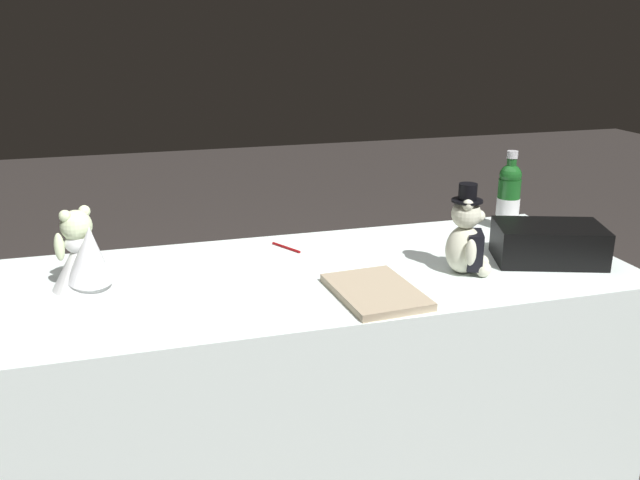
% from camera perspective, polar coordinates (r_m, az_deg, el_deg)
% --- Properties ---
extents(ground_plane, '(12.00, 12.00, 0.00)m').
position_cam_1_polar(ground_plane, '(2.38, 0.00, -19.13)').
color(ground_plane, '#2D2826').
extents(reception_table, '(1.88, 0.77, 0.72)m').
position_cam_1_polar(reception_table, '(2.18, 0.00, -11.58)').
color(reception_table, white).
rests_on(reception_table, ground_plane).
extents(teddy_bear_groom, '(0.14, 0.14, 0.27)m').
position_cam_1_polar(teddy_bear_groom, '(2.03, 12.38, 0.08)').
color(teddy_bear_groom, beige).
rests_on(teddy_bear_groom, reception_table).
extents(teddy_bear_bride, '(0.21, 0.22, 0.23)m').
position_cam_1_polar(teddy_bear_bride, '(1.98, -19.46, -1.19)').
color(teddy_bear_bride, white).
rests_on(teddy_bear_bride, reception_table).
extents(champagne_bottle, '(0.08, 0.08, 0.28)m').
position_cam_1_polar(champagne_bottle, '(2.50, 15.70, 3.62)').
color(champagne_bottle, '#1A551F').
rests_on(champagne_bottle, reception_table).
extents(signing_pen, '(0.07, 0.12, 0.01)m').
position_cam_1_polar(signing_pen, '(2.23, -2.97, -0.61)').
color(signing_pen, maroon).
rests_on(signing_pen, reception_table).
extents(gift_case_black, '(0.37, 0.30, 0.12)m').
position_cam_1_polar(gift_case_black, '(2.21, 18.80, -0.25)').
color(gift_case_black, black).
rests_on(gift_case_black, reception_table).
extents(guestbook, '(0.23, 0.32, 0.02)m').
position_cam_1_polar(guestbook, '(1.85, 4.73, -4.39)').
color(guestbook, tan).
rests_on(guestbook, reception_table).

